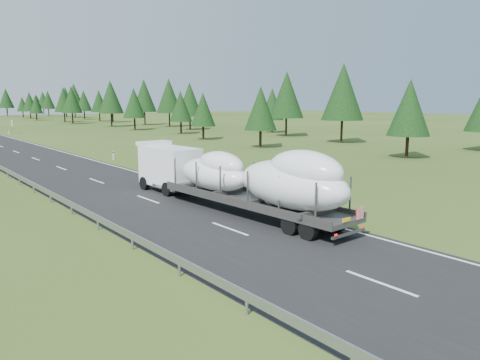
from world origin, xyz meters
TOP-DOWN VIEW (x-y plane):
  - ground at (0.00, 0.00)m, footprint 400.00×400.00m
  - highway_sign at (7.20, 80.00)m, footprint 0.08×0.90m
  - tree_line_right at (39.18, 99.95)m, footprint 26.09×270.78m
  - boat_truck at (2.60, 2.72)m, footprint 3.33×18.64m

SIDE VIEW (x-z plane):
  - ground at x=0.00m, z-range 0.00..0.00m
  - highway_sign at x=7.20m, z-range 0.51..3.11m
  - boat_truck at x=2.60m, z-range 0.10..4.15m
  - tree_line_right at x=39.18m, z-range 0.53..12.90m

